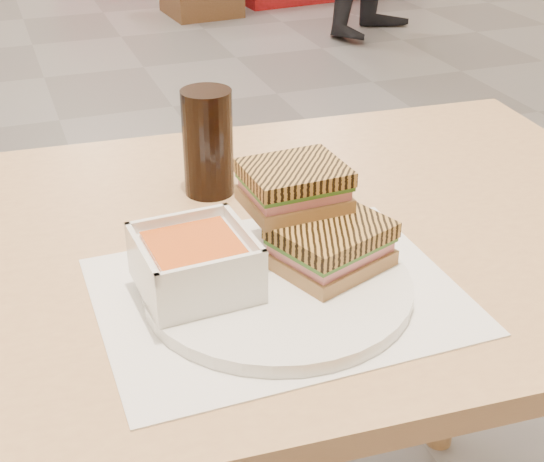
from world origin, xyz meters
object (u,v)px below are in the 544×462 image
object	(u,v)px
main_table	(206,320)
plate	(278,287)
panini_lower	(331,245)
cola_glass	(208,143)
soup_bowl	(195,265)

from	to	relation	value
main_table	plate	bearing A→B (deg)	-71.35
panini_lower	main_table	bearing A→B (deg)	131.17
main_table	cola_glass	size ratio (longest dim) A/B	8.79
cola_glass	main_table	bearing A→B (deg)	-110.30
panini_lower	cola_glass	xyz separation A→B (m)	(-0.06, 0.25, 0.03)
soup_bowl	cola_glass	distance (m)	0.26
plate	panini_lower	world-z (taller)	panini_lower
main_table	soup_bowl	world-z (taller)	soup_bowl
soup_bowl	cola_glass	world-z (taller)	cola_glass
plate	soup_bowl	distance (m)	0.09
main_table	cola_glass	world-z (taller)	cola_glass
main_table	cola_glass	bearing A→B (deg)	69.70
plate	cola_glass	size ratio (longest dim) A/B	2.01
main_table	plate	size ratio (longest dim) A/B	4.37
plate	soup_bowl	world-z (taller)	soup_bowl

